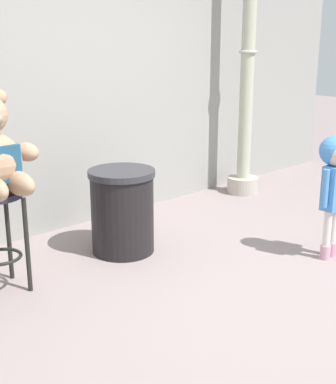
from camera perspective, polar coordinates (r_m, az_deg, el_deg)
The scene contains 5 objects.
ground_plane at distance 3.65m, azimuth 9.15°, elevation -11.42°, with size 24.00×24.00×0.00m, color gray.
building_wall at distance 4.91m, azimuth -11.45°, elevation 16.75°, with size 7.79×0.30×3.51m, color gray.
child_walking at distance 4.24m, azimuth 17.53°, elevation 2.21°, with size 0.31×0.25×0.98m.
trash_bin at distance 4.28m, azimuth -4.94°, elevation -2.03°, with size 0.54×0.54×0.69m.
lamppost at distance 5.87m, azimuth 8.42°, elevation 9.80°, with size 0.35×0.35×2.66m.
Camera 1 is at (-2.58, -1.96, 1.68)m, focal length 49.48 mm.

